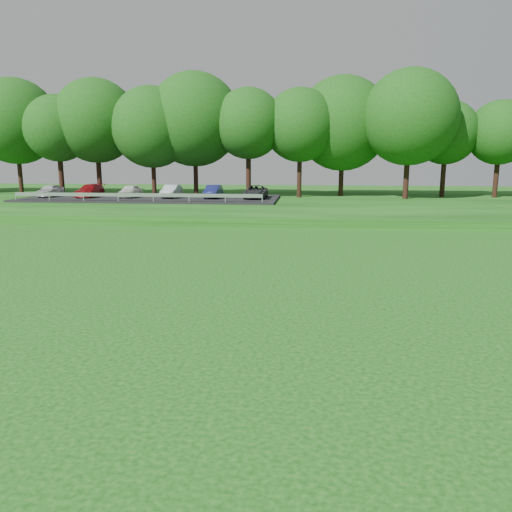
# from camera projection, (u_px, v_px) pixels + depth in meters

# --- Properties ---
(berm) EXTENTS (130.00, 30.00, 0.60)m
(berm) POSITION_uv_depth(u_px,v_px,m) (408.00, 204.00, 45.83)
(berm) COLOR #0C3C0B
(berm) RESTS_ON ground
(walking_path) EXTENTS (130.00, 1.60, 0.04)m
(walking_path) POSITION_uv_depth(u_px,v_px,m) (449.00, 228.00, 32.23)
(walking_path) COLOR gray
(walking_path) RESTS_ON ground
(treeline) EXTENTS (104.00, 7.00, 15.00)m
(treeline) POSITION_uv_depth(u_px,v_px,m) (405.00, 120.00, 48.21)
(treeline) COLOR #124610
(treeline) RESTS_ON berm
(parking_lot) EXTENTS (24.00, 9.00, 1.38)m
(parking_lot) POSITION_uv_depth(u_px,v_px,m) (153.00, 195.00, 46.99)
(parking_lot) COLOR black
(parking_lot) RESTS_ON berm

